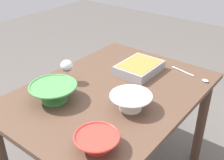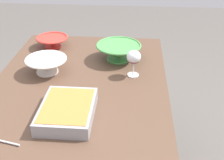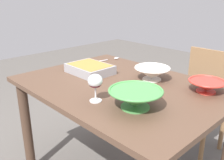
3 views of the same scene
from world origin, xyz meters
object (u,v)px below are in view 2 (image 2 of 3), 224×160
casserole_dish (68,110)px  mixing_bowl (119,51)px  small_bowl (46,64)px  serving_bowl (52,41)px  wine_glass (134,58)px  dining_table (81,100)px

casserole_dish → mixing_bowl: 0.61m
small_bowl → serving_bowl: 0.34m
mixing_bowl → serving_bowl: bearing=71.7°
small_bowl → wine_glass: bearing=-89.8°
dining_table → serving_bowl: (0.42, 0.25, 0.16)m
dining_table → wine_glass: (0.09, -0.28, 0.22)m
dining_table → casserole_dish: casserole_dish is taller
wine_glass → casserole_dish: 0.48m
casserole_dish → serving_bowl: 0.77m
wine_glass → serving_bowl: (0.34, 0.53, -0.06)m
dining_table → serving_bowl: 0.52m
mixing_bowl → serving_bowl: size_ratio=1.30×
dining_table → casserole_dish: size_ratio=4.16×
mixing_bowl → serving_bowl: 0.46m
casserole_dish → small_bowl: 0.43m
dining_table → small_bowl: small_bowl is taller
wine_glass → small_bowl: size_ratio=0.65×
wine_glass → mixing_bowl: bearing=25.3°
dining_table → casserole_dish: 0.34m
wine_glass → serving_bowl: bearing=57.6°
casserole_dish → mixing_bowl: size_ratio=1.12×
dining_table → small_bowl: size_ratio=5.49×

